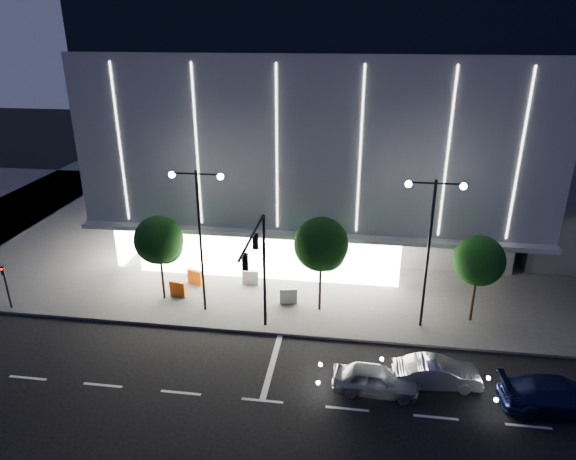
% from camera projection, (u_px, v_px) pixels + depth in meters
% --- Properties ---
extents(ground, '(160.00, 160.00, 0.00)m').
position_uv_depth(ground, '(229.00, 377.00, 25.88)').
color(ground, black).
rests_on(ground, ground).
extents(sidewalk_museum, '(70.00, 40.00, 0.15)m').
position_uv_depth(sidewalk_museum, '(345.00, 216.00, 47.25)').
color(sidewalk_museum, '#474747').
rests_on(sidewalk_museum, ground).
extents(museum, '(30.00, 25.80, 18.00)m').
position_uv_depth(museum, '(325.00, 118.00, 42.51)').
color(museum, '#4C4C51').
rests_on(museum, ground).
extents(traffic_mast, '(0.33, 5.89, 7.07)m').
position_uv_depth(traffic_mast, '(259.00, 260.00, 26.94)').
color(traffic_mast, black).
rests_on(traffic_mast, ground).
extents(street_lamp_west, '(3.16, 0.36, 9.00)m').
position_uv_depth(street_lamp_west, '(199.00, 222.00, 29.55)').
color(street_lamp_west, black).
rests_on(street_lamp_west, ground).
extents(street_lamp_east, '(3.16, 0.36, 9.00)m').
position_uv_depth(street_lamp_east, '(430.00, 234.00, 27.87)').
color(street_lamp_east, black).
rests_on(street_lamp_east, ground).
extents(ped_signal_far, '(0.22, 0.24, 3.00)m').
position_uv_depth(ped_signal_far, '(6.00, 283.00, 31.25)').
color(ped_signal_far, black).
rests_on(ped_signal_far, ground).
extents(tree_left, '(3.02, 3.02, 5.72)m').
position_uv_depth(tree_left, '(160.00, 242.00, 31.59)').
color(tree_left, black).
rests_on(tree_left, ground).
extents(tree_mid, '(3.25, 3.25, 6.15)m').
position_uv_depth(tree_mid, '(322.00, 247.00, 30.19)').
color(tree_mid, black).
rests_on(tree_mid, ground).
extents(tree_right, '(2.91, 2.91, 5.51)m').
position_uv_depth(tree_right, '(479.00, 263.00, 29.19)').
color(tree_right, black).
rests_on(tree_right, ground).
extents(car_lead, '(4.19, 1.81, 1.41)m').
position_uv_depth(car_lead, '(375.00, 379.00, 24.60)').
color(car_lead, '#919498').
rests_on(car_lead, ground).
extents(car_second, '(4.33, 1.86, 1.39)m').
position_uv_depth(car_second, '(437.00, 373.00, 25.06)').
color(car_second, silver).
rests_on(car_second, ground).
extents(car_third, '(5.43, 2.50, 1.54)m').
position_uv_depth(car_third, '(559.00, 396.00, 23.42)').
color(car_third, '#111842').
rests_on(car_third, ground).
extents(barrier_a, '(1.13, 0.49, 1.00)m').
position_uv_depth(barrier_a, '(178.00, 289.00, 33.11)').
color(barrier_a, '#EF570D').
rests_on(barrier_a, sidewalk_museum).
extents(barrier_b, '(1.10, 0.25, 1.00)m').
position_uv_depth(barrier_b, '(251.00, 278.00, 34.57)').
color(barrier_b, silver).
rests_on(barrier_b, sidewalk_museum).
extents(barrier_c, '(1.12, 0.61, 1.00)m').
position_uv_depth(barrier_c, '(195.00, 277.00, 34.66)').
color(barrier_c, orange).
rests_on(barrier_c, sidewalk_museum).
extents(barrier_d, '(1.13, 0.44, 1.00)m').
position_uv_depth(barrier_d, '(288.00, 296.00, 32.23)').
color(barrier_d, '#BABABA').
rests_on(barrier_d, sidewalk_museum).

